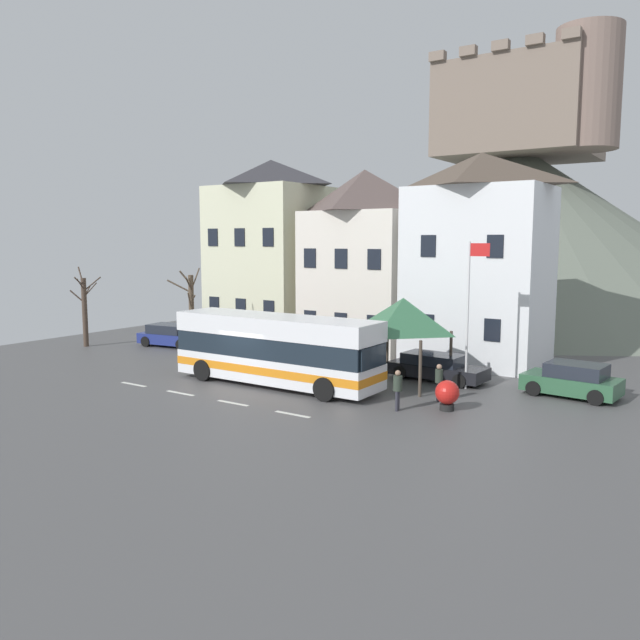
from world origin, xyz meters
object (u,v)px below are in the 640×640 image
at_px(parked_car_02, 257,343).
at_px(pedestrian_01, 439,380).
at_px(hilltop_castle, 517,225).
at_px(bare_tree_01, 85,310).
at_px(parked_car_00, 436,367).
at_px(public_bench, 422,369).
at_px(harbour_buoy, 447,394).
at_px(townhouse_02, 478,260).
at_px(transit_bus, 276,351).
at_px(pedestrian_00, 398,386).
at_px(pedestrian_02, 379,369).
at_px(townhouse_01, 364,262).
at_px(flagpole, 470,304).
at_px(bare_tree_00, 191,311).
at_px(bus_shelter, 403,316).
at_px(parked_car_03, 171,336).
at_px(townhouse_00, 272,251).
at_px(parked_car_01, 573,380).

xyz_separation_m(parked_car_02, pedestrian_01, (13.27, -4.42, 0.29)).
height_order(hilltop_castle, bare_tree_01, hilltop_castle).
xyz_separation_m(parked_car_00, public_bench, (-0.73, -0.06, -0.14)).
height_order(parked_car_00, pedestrian_01, pedestrian_01).
relative_size(pedestrian_01, harbour_buoy, 1.30).
relative_size(townhouse_02, public_bench, 6.56).
relative_size(transit_bus, pedestrian_00, 6.38).
xyz_separation_m(townhouse_02, pedestrian_02, (-1.37, -8.28, -4.62)).
xyz_separation_m(townhouse_01, parked_car_02, (-4.68, -4.29, -4.69)).
bearing_deg(transit_bus, public_bench, 45.89).
xyz_separation_m(flagpole, bare_tree_00, (-16.31, -0.66, -1.28)).
distance_m(bus_shelter, bare_tree_00, 13.52).
height_order(townhouse_01, hilltop_castle, hilltop_castle).
relative_size(bus_shelter, pedestrian_02, 2.66).
relative_size(townhouse_01, flagpole, 1.63).
bearing_deg(transit_bus, hilltop_castle, 89.73).
height_order(pedestrian_00, pedestrian_01, pedestrian_00).
distance_m(parked_car_03, flagpole, 19.73).
distance_m(bus_shelter, parked_car_03, 16.92).
distance_m(townhouse_01, bare_tree_01, 17.42).
xyz_separation_m(parked_car_00, pedestrian_01, (1.68, -3.60, 0.27)).
height_order(pedestrian_02, harbour_buoy, pedestrian_02).
bearing_deg(bus_shelter, bare_tree_01, -175.94).
distance_m(hilltop_castle, bare_tree_01, 37.06).
distance_m(townhouse_00, bare_tree_01, 12.29).
relative_size(townhouse_00, parked_car_02, 2.81).
xyz_separation_m(townhouse_00, pedestrian_00, (15.20, -11.58, -4.88)).
relative_size(pedestrian_02, flagpole, 0.23).
relative_size(hilltop_castle, bare_tree_00, 8.63).
relative_size(parked_car_00, pedestrian_02, 3.14).
distance_m(parked_car_01, public_bench, 6.79).
bearing_deg(townhouse_00, bus_shelter, -29.17).
xyz_separation_m(townhouse_00, townhouse_02, (14.30, -0.61, -0.33)).
bearing_deg(townhouse_01, bare_tree_00, -138.46).
bearing_deg(pedestrian_02, harbour_buoy, -22.62).
relative_size(townhouse_00, public_bench, 6.96).
height_order(townhouse_01, parked_car_02, townhouse_01).
height_order(parked_car_02, bare_tree_01, bare_tree_01).
height_order(bare_tree_00, bare_tree_01, bare_tree_00).
height_order(bus_shelter, pedestrian_02, bus_shelter).
height_order(townhouse_00, townhouse_02, townhouse_00).
distance_m(transit_bus, pedestrian_01, 7.45).
height_order(parked_car_01, pedestrian_00, pedestrian_00).
relative_size(bus_shelter, flagpole, 0.61).
bearing_deg(bus_shelter, public_bench, 83.04).
relative_size(townhouse_00, townhouse_01, 1.10).
height_order(townhouse_00, pedestrian_00, townhouse_00).
bearing_deg(hilltop_castle, parked_car_01, -68.75).
bearing_deg(townhouse_00, townhouse_02, -2.46).
height_order(public_bench, bare_tree_00, bare_tree_00).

